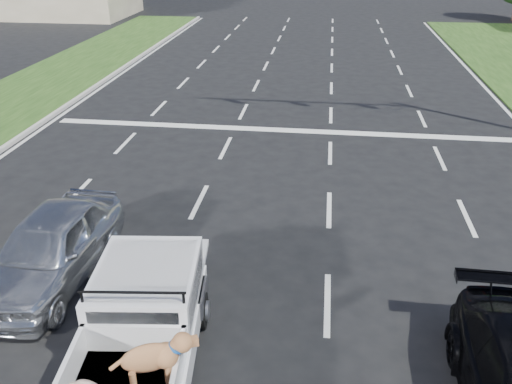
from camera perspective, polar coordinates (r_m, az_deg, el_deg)
ground at (r=11.10m, az=-1.71°, el=-10.96°), size 160.00×160.00×0.00m
road_markings at (r=16.75m, az=1.79°, el=2.62°), size 17.75×60.00×0.01m
pickup_truck at (r=8.97m, az=-12.28°, el=-15.25°), size 2.27×4.99×1.81m
silver_sedan at (r=12.00m, az=-20.81°, el=-5.49°), size 1.91×4.42×1.49m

